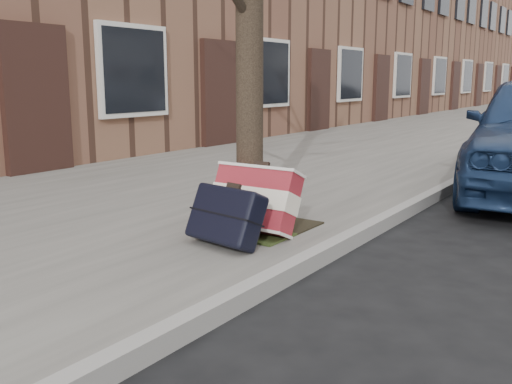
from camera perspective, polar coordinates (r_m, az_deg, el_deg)
The scene contains 6 objects.
ground at distance 3.13m, azimuth 19.03°, elevation -15.37°, with size 120.00×120.00×0.00m, color black.
near_sidewalk at distance 18.31m, azimuth 20.61°, elevation 6.39°, with size 5.00×70.00×0.12m, color gray.
house_near at distance 21.47m, azimuth 5.87°, elevation 16.84°, with size 6.80×40.00×7.00m, color brown.
dirt_patch at distance 4.91m, azimuth 0.13°, elevation -3.41°, with size 0.85×0.85×0.01m, color black.
suitcase_red at distance 4.66m, azimuth -0.18°, elevation -0.76°, with size 0.73×0.20×0.52m, color maroon.
suitcase_navy at distance 4.31m, azimuth -3.03°, elevation -2.36°, with size 0.61×0.20×0.43m, color black.
Camera 1 is at (0.68, -2.73, 1.37)m, focal length 40.00 mm.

